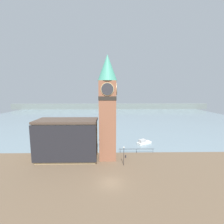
% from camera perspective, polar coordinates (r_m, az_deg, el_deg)
% --- Properties ---
extents(ground_plane, '(160.00, 160.00, 0.00)m').
position_cam_1_polar(ground_plane, '(29.51, -0.48, -25.41)').
color(ground_plane, brown).
extents(water, '(160.00, 120.00, 0.00)m').
position_cam_1_polar(water, '(99.38, -0.82, -1.54)').
color(water, gray).
rests_on(water, ground_plane).
extents(far_shoreline, '(180.00, 3.00, 5.00)m').
position_cam_1_polar(far_shoreline, '(138.73, -0.85, 2.17)').
color(far_shoreline, slate).
rests_on(far_shoreline, water).
extents(pier_railing, '(9.35, 0.08, 1.09)m').
position_cam_1_polar(pier_railing, '(41.38, 9.36, -13.88)').
color(pier_railing, '#232328').
rests_on(pier_railing, ground_plane).
extents(clock_tower, '(4.47, 4.47, 24.44)m').
position_cam_1_polar(clock_tower, '(34.99, -1.69, 2.59)').
color(clock_tower, '#935B42').
rests_on(clock_tower, ground_plane).
extents(pier_building, '(14.29, 6.54, 9.64)m').
position_cam_1_polar(pier_building, '(37.78, -16.63, -9.97)').
color(pier_building, tan).
rests_on(pier_building, ground_plane).
extents(boat_near, '(4.87, 3.79, 1.50)m').
position_cam_1_polar(boat_near, '(48.41, 11.93, -11.19)').
color(boat_near, silver).
rests_on(boat_near, water).
extents(mooring_bollard_near, '(0.31, 0.31, 0.74)m').
position_cam_1_polar(mooring_bollard_near, '(38.51, 5.22, -16.39)').
color(mooring_bollard_near, '#2D2D33').
rests_on(mooring_bollard_near, ground_plane).
extents(lamp_post, '(0.32, 0.32, 4.31)m').
position_cam_1_polar(lamp_post, '(33.84, 4.52, -15.15)').
color(lamp_post, black).
rests_on(lamp_post, ground_plane).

